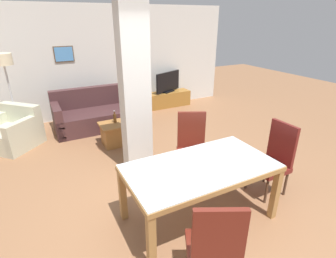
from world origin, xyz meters
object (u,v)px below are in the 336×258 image
bottle (115,118)px  dining_table (200,176)px  dining_chair_head_right (274,157)px  dining_chair_far_right (192,145)px  armchair (12,133)px  tv_screen (168,82)px  floor_lamp (5,68)px  sofa (96,115)px  coffee_table (116,134)px  dining_chair_near_left (214,247)px  tv_stand (168,99)px

bottle → dining_table: bearing=-84.3°
dining_table → dining_chair_head_right: bearing=0.0°
dining_chair_far_right → armchair: (-2.58, 2.55, -0.27)m
tv_screen → floor_lamp: floor_lamp is taller
sofa → coffee_table: sofa is taller
dining_chair_near_left → floor_lamp: (-1.58, 4.75, 0.93)m
dining_table → coffee_table: dining_table is taller
dining_chair_far_right → bottle: bearing=-41.4°
bottle → floor_lamp: floor_lamp is taller
coffee_table → bottle: 0.32m
dining_chair_near_left → tv_screen: size_ratio=1.20×
dining_chair_near_left → dining_table: bearing=90.0°
sofa → coffee_table: size_ratio=3.06×
tv_screen → floor_lamp: (-3.82, -0.41, 0.78)m
dining_chair_near_left → tv_stand: bearing=93.3°
dining_chair_head_right → tv_screen: size_ratio=1.20×
armchair → sofa: bearing=-126.4°
tv_stand → armchair: bearing=-168.0°
dining_chair_head_right → bottle: bearing=30.2°
bottle → tv_stand: size_ratio=0.19×
dining_chair_head_right → tv_stand: size_ratio=0.82×
coffee_table → tv_screen: tv_screen is taller
dining_chair_far_right → coffee_table: size_ratio=1.77×
dining_chair_far_right → bottle: size_ratio=4.28×
dining_chair_head_right → tv_stand: bearing=-7.0°
dining_chair_near_left → armchair: dining_chair_near_left is taller
sofa → tv_screen: bearing=-165.0°
dining_chair_near_left → tv_screen: bearing=93.3°
dining_chair_far_right → tv_stand: size_ratio=0.82×
dining_chair_near_left → armchair: 4.65m
dining_chair_near_left → tv_stand: 5.63m
coffee_table → floor_lamp: (-1.74, 1.29, 1.26)m
dining_chair_head_right → tv_stand: dining_chair_head_right is taller
dining_chair_near_left → armchair: size_ratio=0.86×
dining_table → dining_chair_near_left: (-0.45, -0.89, -0.08)m
dining_table → dining_chair_head_right: 1.27m
armchair → coffee_table: bearing=-159.7°
dining_chair_head_right → bottle: dining_chair_head_right is taller
sofa → floor_lamp: 2.00m
sofa → tv_screen: (2.22, 0.59, 0.41)m
dining_chair_far_right → dining_chair_near_left: bearing=89.9°
dining_chair_far_right → armchair: 3.63m
sofa → dining_chair_near_left: bearing=89.8°
dining_chair_near_left → sofa: (0.02, 4.56, -0.25)m
coffee_table → dining_chair_far_right: bearing=-66.4°
coffee_table → bottle: (0.03, 0.07, 0.31)m
dining_table → tv_stand: size_ratio=1.40×
armchair → tv_stand: bearing=-122.4°
dining_table → dining_chair_head_right: dining_chair_head_right is taller
bottle → armchair: bearing=156.7°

